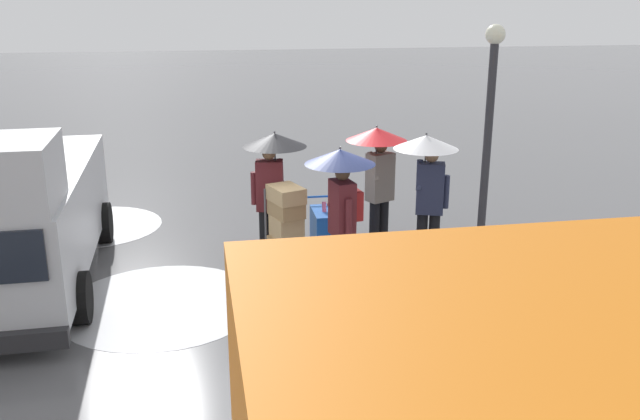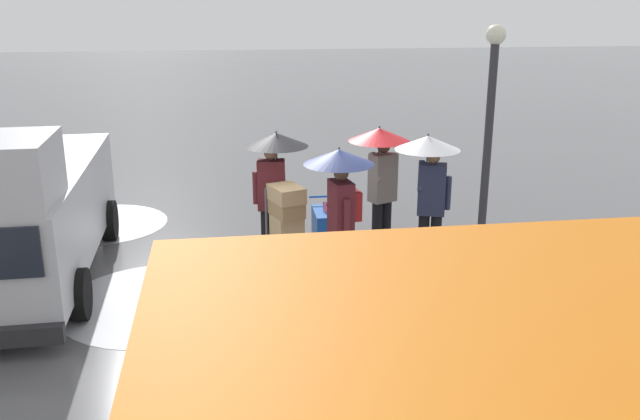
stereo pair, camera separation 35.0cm
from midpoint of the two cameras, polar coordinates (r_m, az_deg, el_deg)
name	(u,v)px [view 1 (the left image)]	position (r m, az deg, el deg)	size (l,w,h in m)	color
ground_plane	(299,267)	(11.24, -2.62, -4.76)	(90.00, 90.00, 0.00)	#5B5B5E
slush_patch_under_van	(95,226)	(13.90, -18.85, -1.27)	(2.50, 2.50, 0.01)	#ADAFB5
slush_patch_mid_street	(162,304)	(10.26, -13.97, -7.55)	(2.88, 2.88, 0.01)	#ADAFB5
cargo_van_parked_right	(17,214)	(11.06, -24.70, -0.30)	(2.33, 5.40, 2.60)	#B7BABF
shopping_cart_vendor	(329,229)	(11.29, -0.16, -1.56)	(0.58, 0.82, 1.04)	#1951B2
hand_dolly_boxes	(286,223)	(10.88, -3.74, -1.08)	(0.73, 0.84, 1.39)	#515156
pedestrian_pink_side	(342,186)	(10.05, 0.80, 2.00)	(1.04, 1.04, 2.15)	black
pedestrian_black_side	(273,165)	(11.27, -4.85, 3.74)	(1.04, 1.04, 2.15)	black
pedestrian_white_side	(378,158)	(11.75, 3.99, 4.33)	(1.04, 1.04, 2.15)	black
pedestrian_far_side	(428,168)	(11.19, 8.05, 3.45)	(1.04, 1.04, 2.15)	black
street_lamp	(488,130)	(10.23, 12.83, 6.45)	(0.28, 0.28, 3.86)	#2D2D33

